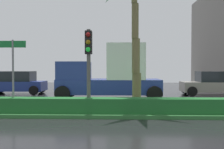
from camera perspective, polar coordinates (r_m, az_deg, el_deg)
name	(u,v)px	position (r m, az deg, el deg)	size (l,w,h in m)	color
ground_plane	(48,108)	(13.27, -14.31, -7.33)	(90.00, 42.00, 0.10)	black
median_strip	(42,109)	(12.30, -15.62, -7.45)	(85.50, 4.00, 0.15)	#2D6B33
median_hedge	(31,105)	(10.93, -17.85, -6.61)	(76.50, 0.70, 0.60)	#1E6028
traffic_signal_median_right	(89,55)	(10.52, -5.35, 4.43)	(0.28, 0.43, 3.44)	#4C4C47
street_name_sign	(13,66)	(11.27, -21.57, 1.91)	(1.10, 0.08, 3.00)	slate
car_in_traffic_leading	(17,83)	(20.46, -20.76, -1.80)	(4.30, 2.02, 1.72)	navy
box_truck_following	(110,75)	(15.82, -0.40, -0.04)	(6.40, 2.64, 3.46)	navy
car_in_traffic_second	(212,84)	(19.68, 21.81, -1.94)	(4.30, 2.02, 1.72)	gray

